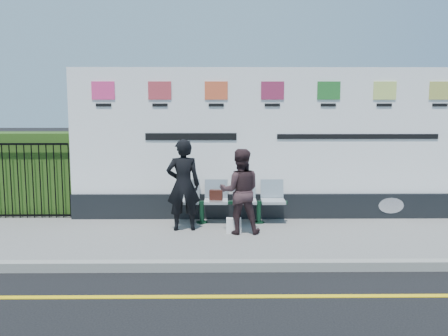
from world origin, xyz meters
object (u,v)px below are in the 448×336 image
woman_left (183,185)px  woman_right (240,191)px  billboard (271,154)px  bench (230,211)px

woman_left → woman_right: size_ratio=1.10×
billboard → woman_left: billboard is taller
billboard → woman_left: bearing=-150.1°
woman_left → billboard: bearing=-155.8°
woman_right → billboard: bearing=-120.4°
bench → billboard: bearing=29.1°
billboard → woman_right: (-0.67, -1.19, -0.54)m
bench → woman_right: size_ratio=1.39×
billboard → bench: (-0.83, -0.45, -1.07)m
bench → woman_left: bearing=-148.4°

